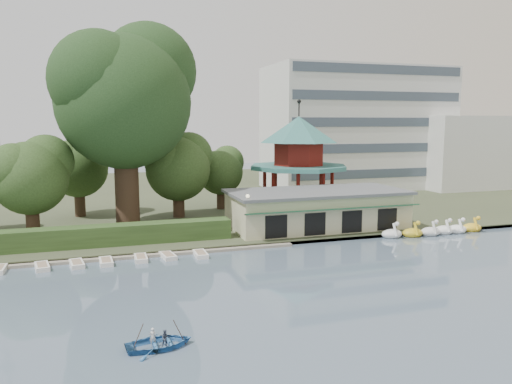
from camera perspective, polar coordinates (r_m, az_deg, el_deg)
name	(u,v)px	position (r m, az deg, el deg)	size (l,w,h in m)	color
ground_plane	(317,319)	(30.22, 6.98, -14.21)	(220.00, 220.00, 0.00)	slate
shore	(178,194)	(79.07, -8.90, -0.24)	(220.00, 70.00, 0.40)	#424930
embankment	(237,247)	(45.68, -2.14, -6.26)	(220.00, 0.60, 0.30)	gray
dock	(100,258)	(44.04, -17.44, -7.21)	(34.00, 1.60, 0.24)	gray
boathouse	(317,209)	(52.91, 6.97, -1.89)	(18.60, 9.39, 3.90)	beige
pavilion	(298,154)	(62.25, 4.88, 4.36)	(12.40, 12.40, 13.50)	beige
office_building	(374,132)	(86.68, 13.30, 6.68)	(38.00, 18.00, 20.00)	silver
hedge	(63,238)	(47.08, -21.19, -4.94)	(30.00, 2.00, 1.80)	#334E21
lamp_post	(248,208)	(47.02, -0.95, -1.87)	(0.36, 0.36, 4.28)	black
big_tree	(125,92)	(53.77, -14.72, 11.04)	(15.08, 14.06, 21.51)	#3A281C
small_trees	(87,170)	(56.80, -18.77, 2.43)	(39.47, 17.05, 9.86)	#3A281C
swan_boats	(435,231)	(54.26, 19.81, -4.18)	(11.88, 2.13, 1.92)	white
moored_rowboats	(55,265)	(42.80, -21.95, -7.79)	(24.45, 2.75, 0.36)	white
rowboat_with_passengers	(159,339)	(26.82, -11.01, -16.14)	(4.96, 3.71, 2.01)	teal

